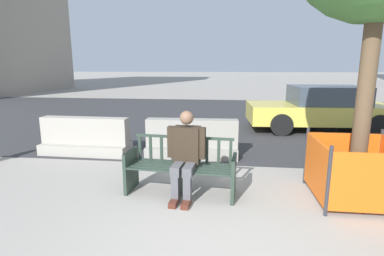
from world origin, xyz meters
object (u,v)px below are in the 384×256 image
(street_bench, at_px, (181,169))
(jersey_barrier_left, at_px, (86,139))
(seated_person, at_px, (186,153))
(construction_fence, at_px, (357,169))
(jersey_barrier_centre, at_px, (192,142))
(car_taxi_near, at_px, (321,108))

(street_bench, bearing_deg, jersey_barrier_left, 142.59)
(seated_person, relative_size, construction_fence, 1.09)
(seated_person, relative_size, jersey_barrier_left, 0.65)
(jersey_barrier_centre, bearing_deg, jersey_barrier_left, -178.56)
(seated_person, distance_m, jersey_barrier_centre, 2.07)
(seated_person, xyz_separation_m, construction_fence, (2.53, 0.15, -0.20))
(seated_person, relative_size, car_taxi_near, 0.30)
(construction_fence, bearing_deg, car_taxi_near, 79.28)
(seated_person, bearing_deg, jersey_barrier_centre, 94.20)
(street_bench, xyz_separation_m, jersey_barrier_left, (-2.50, 1.91, -0.06))
(street_bench, relative_size, jersey_barrier_left, 0.86)
(street_bench, relative_size, car_taxi_near, 0.39)
(seated_person, bearing_deg, construction_fence, 3.47)
(jersey_barrier_centre, relative_size, construction_fence, 1.68)
(jersey_barrier_left, bearing_deg, seated_person, -37.40)
(street_bench, height_order, car_taxi_near, car_taxi_near)
(seated_person, height_order, jersey_barrier_centre, seated_person)
(street_bench, distance_m, construction_fence, 2.62)
(street_bench, bearing_deg, seated_person, -37.19)
(jersey_barrier_centre, distance_m, car_taxi_near, 4.90)
(jersey_barrier_left, relative_size, car_taxi_near, 0.45)
(jersey_barrier_left, bearing_deg, construction_fence, -19.61)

